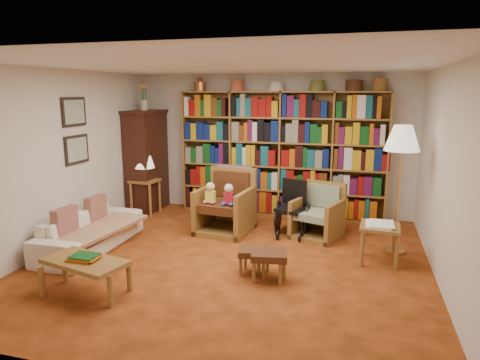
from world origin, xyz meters
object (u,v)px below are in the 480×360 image
(side_table_papers, at_px, (380,231))
(footstool_a, at_px, (254,253))
(armchair_sage, at_px, (318,216))
(footstool_b, at_px, (269,257))
(sofa, at_px, (90,231))
(coffee_table, at_px, (85,264))
(armchair_leather, at_px, (227,205))
(side_table_lamp, at_px, (145,188))
(wheelchair, at_px, (293,210))
(floor_lamp, at_px, (402,143))

(side_table_papers, distance_m, footstool_a, 1.67)
(armchair_sage, relative_size, side_table_papers, 1.64)
(side_table_papers, xyz_separation_m, footstool_b, (-1.26, -0.92, -0.13))
(sofa, bearing_deg, armchair_sage, -65.57)
(coffee_table, bearing_deg, armchair_leather, 72.43)
(armchair_sage, bearing_deg, side_table_lamp, 173.24)
(armchair_leather, distance_m, footstool_b, 1.96)
(side_table_lamp, height_order, footstool_a, side_table_lamp)
(wheelchair, xyz_separation_m, footstool_b, (0.00, -1.76, -0.10))
(sofa, relative_size, armchair_leather, 1.78)
(armchair_leather, bearing_deg, footstool_b, -57.81)
(armchair_leather, xyz_separation_m, footstool_a, (0.83, -1.53, -0.15))
(armchair_leather, relative_size, coffee_table, 0.99)
(armchair_sage, xyz_separation_m, footstool_b, (-0.38, -1.78, -0.03))
(armchair_sage, height_order, floor_lamp, floor_lamp)
(armchair_leather, bearing_deg, wheelchair, 5.38)
(armchair_sage, distance_m, floor_lamp, 1.68)
(coffee_table, bearing_deg, side_table_papers, 30.26)
(side_table_papers, bearing_deg, floor_lamp, 62.93)
(footstool_b, bearing_deg, armchair_leather, 122.19)
(footstool_a, xyz_separation_m, footstool_b, (0.21, -0.13, 0.03))
(side_table_lamp, xyz_separation_m, footstool_b, (2.75, -2.15, -0.19))
(floor_lamp, distance_m, side_table_papers, 1.20)
(side_table_lamp, height_order, armchair_sage, armchair_sage)
(side_table_lamp, xyz_separation_m, footstool_a, (2.53, -2.02, -0.22))
(armchair_sage, distance_m, side_table_papers, 1.23)
(sofa, xyz_separation_m, floor_lamp, (4.13, 1.03, 1.25))
(sofa, distance_m, footstool_a, 2.44)
(side_table_papers, height_order, footstool_a, side_table_papers)
(armchair_leather, xyz_separation_m, armchair_sage, (1.43, 0.12, -0.09))
(armchair_leather, distance_m, coffee_table, 2.68)
(footstool_b, bearing_deg, floor_lamp, 42.56)
(armchair_sage, bearing_deg, footstool_a, -109.84)
(armchair_sage, relative_size, floor_lamp, 0.50)
(side_table_lamp, xyz_separation_m, floor_lamp, (4.23, -0.78, 1.03))
(wheelchair, height_order, footstool_a, wheelchair)
(sofa, bearing_deg, side_table_papers, -82.57)
(floor_lamp, distance_m, footstool_a, 2.44)
(armchair_leather, relative_size, armchair_sage, 1.15)
(sofa, xyz_separation_m, side_table_papers, (3.90, 0.58, 0.16))
(armchair_leather, relative_size, side_table_papers, 1.89)
(floor_lamp, relative_size, coffee_table, 1.73)
(side_table_lamp, height_order, wheelchair, wheelchair)
(sofa, height_order, armchair_leather, armchair_leather)
(floor_lamp, bearing_deg, footstool_b, -137.44)
(footstool_a, relative_size, footstool_b, 0.93)
(side_table_lamp, bearing_deg, side_table_papers, -17.11)
(side_table_papers, xyz_separation_m, footstool_a, (-1.47, -0.79, -0.16))
(armchair_leather, xyz_separation_m, coffee_table, (-0.81, -2.56, -0.06))
(armchair_leather, xyz_separation_m, footstool_b, (1.04, -1.66, -0.12))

